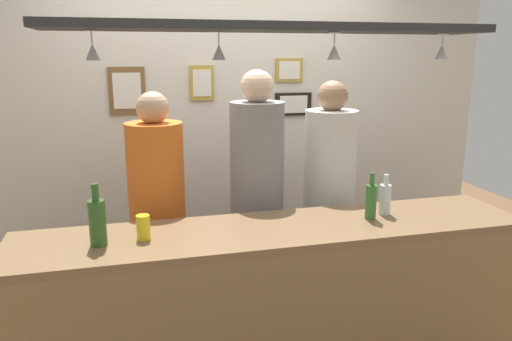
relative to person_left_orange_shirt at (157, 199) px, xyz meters
name	(u,v)px	position (x,y,z in m)	size (l,w,h in m)	color
back_wall	(224,125)	(0.58, 0.84, 0.32)	(4.40, 0.06, 2.60)	silver
bar_counter	(286,295)	(0.58, -0.76, -0.33)	(2.70, 0.55, 0.96)	brown
overhead_glass_rack	(277,27)	(0.58, -0.56, 0.99)	(2.20, 0.36, 0.04)	black
hanging_wineglass_far_left	(93,51)	(-0.28, -0.51, 0.88)	(0.07, 0.07, 0.13)	silver
hanging_wineglass_left	(219,51)	(0.30, -0.52, 0.88)	(0.07, 0.07, 0.13)	silver
hanging_wineglass_center_left	(334,51)	(0.87, -0.59, 0.88)	(0.07, 0.07, 0.13)	silver
hanging_wineglass_center	(442,51)	(1.48, -0.59, 0.88)	(0.07, 0.07, 0.13)	silver
person_left_orange_shirt	(157,199)	(0.00, 0.00, 0.00)	(0.34, 0.34, 1.63)	#2D334C
person_middle_grey_shirt	(257,180)	(0.63, 0.00, 0.08)	(0.34, 0.34, 1.75)	#2D334C
person_right_white_patterned_shirt	(329,183)	(1.12, 0.00, 0.03)	(0.34, 0.34, 1.68)	#2D334C
bottle_champagne_green	(97,221)	(-0.31, -0.63, 0.10)	(0.08, 0.08, 0.30)	#2D5623
bottle_soda_clear	(385,198)	(1.23, -0.55, 0.07)	(0.06, 0.06, 0.23)	silver
bottle_beer_green_import	(371,201)	(1.11, -0.60, 0.08)	(0.06, 0.06, 0.26)	#336B2D
drink_can	(143,227)	(-0.10, -0.60, 0.04)	(0.07, 0.07, 0.12)	yellow
picture_frame_lower_pair	(293,104)	(1.14, 0.80, 0.47)	(0.30, 0.02, 0.18)	black
picture_frame_upper_small	(289,70)	(1.10, 0.80, 0.74)	(0.22, 0.02, 0.18)	#B29338
picture_frame_crest	(202,83)	(0.41, 0.80, 0.65)	(0.18, 0.02, 0.26)	#B29338
picture_frame_caricature	(127,91)	(-0.14, 0.80, 0.60)	(0.26, 0.02, 0.34)	brown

